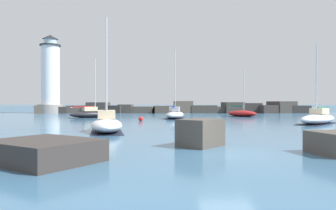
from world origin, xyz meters
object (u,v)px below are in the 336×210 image
at_px(lighthouse, 50,79).
at_px(sailboat_moored_4, 318,118).
at_px(sailboat_moored_2, 107,124).
at_px(sailboat_moored_3, 242,113).
at_px(sailboat_moored_1, 175,114).
at_px(sailboat_moored_0, 92,114).
at_px(mooring_buoy_orange_near, 141,119).

relative_size(lighthouse, sailboat_moored_4, 1.89).
relative_size(sailboat_moored_2, sailboat_moored_3, 1.19).
bearing_deg(sailboat_moored_1, sailboat_moored_2, -107.74).
xyz_separation_m(lighthouse, sailboat_moored_0, (12.21, -19.31, -6.51)).
bearing_deg(sailboat_moored_2, sailboat_moored_4, 22.15).
height_order(sailboat_moored_4, mooring_buoy_orange_near, sailboat_moored_4).
height_order(sailboat_moored_1, mooring_buoy_orange_near, sailboat_moored_1).
bearing_deg(mooring_buoy_orange_near, lighthouse, 125.31).
height_order(lighthouse, sailboat_moored_0, lighthouse).
xyz_separation_m(sailboat_moored_1, mooring_buoy_orange_near, (-4.51, -6.21, -0.34)).
bearing_deg(lighthouse, sailboat_moored_3, -24.74).
height_order(sailboat_moored_3, mooring_buoy_orange_near, sailboat_moored_3).
bearing_deg(sailboat_moored_4, sailboat_moored_3, 102.29).
bearing_deg(mooring_buoy_orange_near, sailboat_moored_1, 53.98).
relative_size(sailboat_moored_1, sailboat_moored_2, 1.11).
bearing_deg(sailboat_moored_1, sailboat_moored_3, 26.66).
height_order(sailboat_moored_0, sailboat_moored_4, sailboat_moored_0).
height_order(sailboat_moored_0, sailboat_moored_1, sailboat_moored_1).
distance_m(sailboat_moored_1, sailboat_moored_4, 18.85).
xyz_separation_m(sailboat_moored_2, sailboat_moored_3, (17.54, 25.91, -0.11)).
relative_size(lighthouse, sailboat_moored_3, 2.16).
height_order(sailboat_moored_1, sailboat_moored_2, sailboat_moored_1).
bearing_deg(sailboat_moored_1, sailboat_moored_4, -38.37).
distance_m(lighthouse, sailboat_moored_3, 39.53).
xyz_separation_m(sailboat_moored_4, mooring_buoy_orange_near, (-19.29, 5.50, -0.34)).
xyz_separation_m(sailboat_moored_0, sailboat_moored_1, (12.17, -2.53, 0.02)).
height_order(sailboat_moored_2, mooring_buoy_orange_near, sailboat_moored_2).
relative_size(sailboat_moored_4, mooring_buoy_orange_near, 11.23).
xyz_separation_m(lighthouse, sailboat_moored_3, (35.40, -16.31, -6.60)).
xyz_separation_m(sailboat_moored_0, sailboat_moored_4, (26.95, -14.23, 0.01)).
xyz_separation_m(sailboat_moored_2, mooring_buoy_orange_near, (2.00, 14.17, -0.35)).
height_order(sailboat_moored_1, sailboat_moored_3, sailboat_moored_1).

